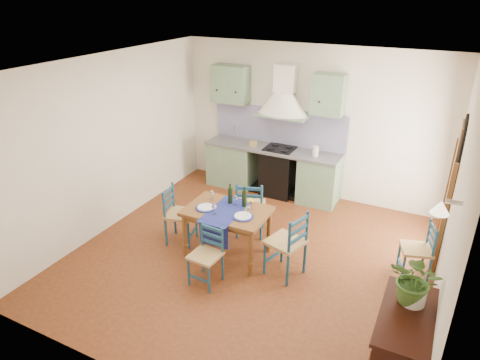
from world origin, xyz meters
The scene contains 13 objects.
floor centered at (0.00, 0.00, 0.00)m, with size 5.00×5.00×0.00m, color #4F2310.
back_wall centered at (-0.47, 2.29, 1.05)m, with size 5.00×0.96×2.80m.
right_wall centered at (2.50, 0.28, 1.34)m, with size 0.26×5.00×2.80m.
left_wall centered at (-2.50, 0.00, 1.40)m, with size 0.04×5.00×2.80m, color beige.
ceiling centered at (0.00, 0.00, 2.80)m, with size 5.00×5.00×0.01m, color white.
dining_table centered at (-0.34, -0.09, 0.67)m, with size 1.21×0.91×1.08m.
chair_near centered at (-0.29, -0.79, 0.43)m, with size 0.41×0.41×0.82m.
chair_far centered at (-0.29, 0.59, 0.49)m, with size 0.57×0.57×0.96m.
chair_left centered at (-1.20, -0.09, 0.47)m, with size 0.51×0.51×0.92m.
chair_right centered at (0.62, -0.16, 0.51)m, with size 0.57×0.57×0.99m.
chair_spare centered at (2.23, 0.61, 0.43)m, with size 0.49×0.49×0.83m.
sideboard centered at (2.26, -1.40, 0.51)m, with size 0.50×1.05×0.94m.
potted_plant centered at (2.27, -1.21, 1.19)m, with size 0.46×0.40×0.51m, color #3C6426.
Camera 1 is at (2.26, -4.84, 3.70)m, focal length 32.00 mm.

